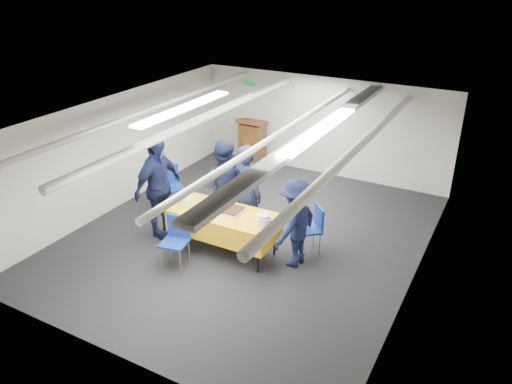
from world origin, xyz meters
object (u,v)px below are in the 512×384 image
chair_right (313,224)px  podium (252,143)px  serving_table (224,223)px  sailor_d (296,223)px  chair_left (171,183)px  sailor_c (158,187)px  sheet_cake (229,210)px  sailor_b (223,187)px  chair_near (176,236)px  sailor_a (248,192)px

chair_right → podium: bearing=133.7°
serving_table → sailor_d: 1.29m
chair_left → sailor_c: (0.53, -1.02, 0.43)m
sheet_cake → sailor_b: (-0.47, 0.59, 0.09)m
sailor_c → sailor_d: size_ratio=1.25×
serving_table → chair_near: (-0.47, -0.72, -0.03)m
sheet_cake → sailor_d: sailor_d is taller
sailor_a → serving_table: bearing=105.1°
sailor_c → sailor_a: bearing=-61.3°
podium → sailor_d: 4.42m
sailor_a → sailor_d: size_ratio=1.17×
sheet_cake → chair_near: (-0.56, -0.75, -0.28)m
chair_near → sailor_d: bearing=28.7°
sheet_cake → podium: podium is taller
sailor_d → sailor_a: bearing=-101.0°
sailor_d → sailor_b: bearing=-94.0°
sailor_b → chair_right: bearing=163.2°
sailor_c → chair_left: bearing=30.4°
sheet_cake → chair_near: chair_near is taller
sheet_cake → sailor_a: bearing=87.1°
chair_right → sailor_b: (-1.74, -0.10, 0.37)m
serving_table → chair_left: chair_left is taller
sailor_c → sailor_b: bearing=-51.7°
chair_near → sailor_a: bearing=66.8°
serving_table → sailor_b: sailor_b is taller
serving_table → chair_right: chair_right is taller
serving_table → sheet_cake: 0.27m
sailor_a → sheet_cake: bearing=112.0°
podium → chair_right: bearing=-46.3°
sailor_b → sailor_d: bearing=146.1°
sailor_a → chair_near: bearing=91.7°
chair_left → sailor_d: 3.22m
podium → chair_left: (-0.39, -2.72, -0.08)m
sheet_cake → chair_right: chair_right is taller
chair_left → sailor_d: bearing=-13.4°
podium → sailor_b: 3.27m
podium → serving_table: bearing=-68.1°
sheet_cake → sailor_d: size_ratio=0.32×
podium → chair_near: podium is taller
sheet_cake → chair_right: size_ratio=0.56×
serving_table → sailor_d: size_ratio=1.24×
sailor_a → sailor_d: 1.22m
sailor_a → sailor_d: sailor_a is taller
sailor_d → sailor_c: bearing=-74.3°
chair_right → sailor_a: 1.29m
chair_right → sailor_a: (-1.24, -0.08, 0.37)m
chair_near → serving_table: bearing=56.6°
serving_table → chair_right: (1.35, 0.73, -0.03)m
chair_right → chair_left: same height
chair_left → sailor_c: 1.23m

